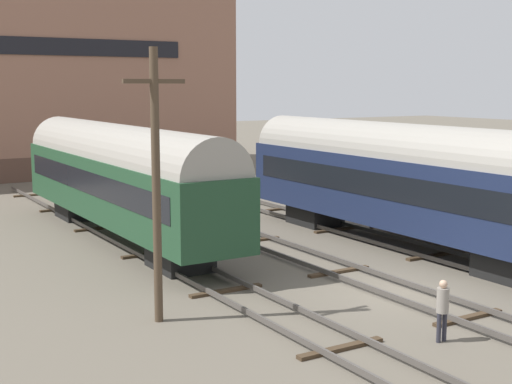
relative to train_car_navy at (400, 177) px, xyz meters
name	(u,v)px	position (x,y,z in m)	size (l,w,h in m)	color
ground_plane	(396,294)	(-4.62, -4.97, -2.94)	(200.00, 200.00, 0.00)	#60594C
track_left	(276,313)	(-9.23, -4.97, -2.80)	(2.60, 60.00, 0.26)	#4C4742
track_middle	(397,289)	(-4.62, -4.97, -2.80)	(2.60, 60.00, 0.26)	#4C4742
track_right	(494,270)	(0.00, -4.97, -2.80)	(2.60, 60.00, 0.26)	#4C4742
train_car_navy	(400,177)	(0.00, 0.00, 0.00)	(2.89, 17.96, 5.14)	black
train_car_green	(120,174)	(-9.23, 7.48, -0.09)	(2.98, 18.36, 5.01)	black
person_worker	(443,305)	(-6.61, -8.86, -1.94)	(0.32, 0.32, 1.66)	#282833
utility_pole	(156,182)	(-12.26, -3.49, 1.06)	(1.80, 0.24, 7.68)	#473828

